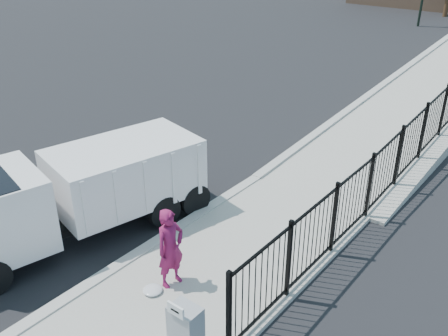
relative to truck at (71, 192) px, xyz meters
The scene contains 9 objects.
ground 2.61m from the truck, 35.16° to the left, with size 120.00×120.00×0.00m, color black.
sidewalk 4.04m from the truck, 10.40° to the right, with size 3.55×12.00×0.12m, color #9E998E.
curb 2.32m from the truck, 20.51° to the right, with size 0.30×12.00×0.16m, color #ADAAA3.
ramp 17.81m from the truck, 77.05° to the left, with size 3.95×24.00×1.70m, color #9E998E.
truck is the anchor object (origin of this frame).
worker 3.25m from the truck, ahead, with size 0.67×0.44×1.83m, color maroon.
utility_cabinet 5.16m from the truck, 15.04° to the right, with size 0.55×0.40×1.25m, color gray.
arrow_sign 5.19m from the truck, 17.39° to the right, with size 0.35×0.04×0.22m, color white.
debris 3.34m from the truck, ahead, with size 0.42×0.42×0.11m, color silver.
Camera 1 is at (7.62, -7.31, 7.26)m, focal length 40.00 mm.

